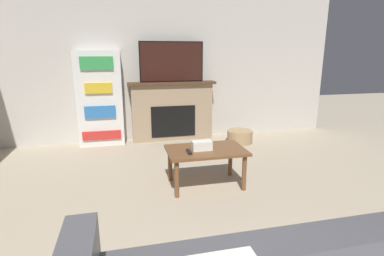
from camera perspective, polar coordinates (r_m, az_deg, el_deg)
name	(u,v)px	position (r m, az deg, el deg)	size (l,w,h in m)	color
wall_back	(159,61)	(5.23, -6.25, 12.54)	(6.32, 0.06, 2.70)	beige
fireplace	(172,111)	(5.21, -3.78, 3.28)	(1.48, 0.28, 1.01)	tan
tv	(172,62)	(5.10, -3.90, 12.46)	(1.07, 0.03, 0.66)	black
coffee_table	(206,154)	(3.40, 2.68, -5.04)	(0.88, 0.55, 0.44)	brown
tissue_box	(202,146)	(3.33, 1.87, -3.36)	(0.22, 0.12, 0.10)	white
remote_control	(189,152)	(3.25, -0.59, -4.55)	(0.04, 0.15, 0.02)	black
bookshelf	(100,99)	(5.09, -17.15, 5.32)	(0.71, 0.29, 1.53)	white
storage_basket	(240,137)	(5.16, 9.08, -1.61)	(0.43, 0.43, 0.21)	tan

